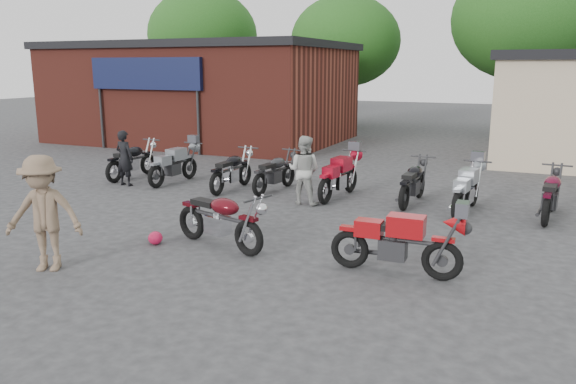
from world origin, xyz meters
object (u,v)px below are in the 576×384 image
at_px(person_dark, 125,158).
at_px(row_bike_2, 232,169).
at_px(person_tan, 44,214).
at_px(row_bike_0, 132,159).
at_px(helmet, 155,238).
at_px(row_bike_6, 467,187).
at_px(vintage_motorcycle, 220,216).
at_px(sportbike, 398,239).
at_px(person_light, 304,170).
at_px(row_bike_5, 413,180).
at_px(row_bike_3, 275,170).
at_px(row_bike_1, 174,163).
at_px(row_bike_4, 339,174).
at_px(row_bike_7, 551,192).

xyz_separation_m(person_dark, row_bike_2, (3.02, 0.70, -0.19)).
bearing_deg(person_tan, row_bike_0, 94.99).
bearing_deg(person_dark, row_bike_0, -56.86).
height_order(helmet, row_bike_6, row_bike_6).
relative_size(vintage_motorcycle, sportbike, 1.02).
xyz_separation_m(person_dark, row_bike_0, (-0.51, 0.93, -0.19)).
bearing_deg(sportbike, row_bike_2, 139.85).
relative_size(row_bike_2, row_bike_6, 0.98).
relative_size(person_light, row_bike_0, 0.82).
distance_m(person_dark, row_bike_2, 3.11).
relative_size(vintage_motorcycle, person_light, 1.26).
distance_m(helmet, row_bike_5, 6.41).
distance_m(person_tan, row_bike_3, 6.98).
bearing_deg(vintage_motorcycle, person_light, 104.34).
height_order(person_tan, row_bike_5, person_tan).
xyz_separation_m(sportbike, row_bike_0, (-9.07, 4.70, -0.00)).
bearing_deg(row_bike_0, vintage_motorcycle, -126.81).
bearing_deg(row_bike_1, row_bike_2, -90.07).
bearing_deg(sportbike, vintage_motorcycle, 178.12).
bearing_deg(row_bike_6, row_bike_3, 93.49).
bearing_deg(person_light, person_dark, 0.57).
relative_size(row_bike_3, row_bike_5, 0.97).
bearing_deg(person_dark, helmet, 139.32).
height_order(vintage_motorcycle, row_bike_1, vintage_motorcycle).
xyz_separation_m(helmet, row_bike_3, (0.11, 5.10, 0.44)).
distance_m(person_dark, row_bike_1, 1.36).
height_order(person_light, row_bike_6, person_light).
distance_m(person_tan, row_bike_2, 6.58).
bearing_deg(row_bike_2, row_bike_3, -71.66).
height_order(vintage_motorcycle, person_dark, person_dark).
xyz_separation_m(helmet, row_bike_4, (1.92, 5.05, 0.49)).
bearing_deg(sportbike, person_light, 128.63).
bearing_deg(row_bike_5, vintage_motorcycle, 155.52).
bearing_deg(row_bike_4, person_light, 155.53).
relative_size(vintage_motorcycle, row_bike_0, 1.03).
bearing_deg(row_bike_6, sportbike, -179.95).
height_order(sportbike, row_bike_7, sportbike).
bearing_deg(person_tan, person_dark, 95.03).
relative_size(person_tan, row_bike_4, 0.90).
bearing_deg(row_bike_5, person_tan, 150.04).
relative_size(helmet, row_bike_7, 0.13).
height_order(vintage_motorcycle, helmet, vintage_motorcycle).
distance_m(vintage_motorcycle, row_bike_0, 7.43).
distance_m(person_dark, person_light, 5.39).
distance_m(row_bike_0, row_bike_7, 11.35).
bearing_deg(person_light, row_bike_0, -8.41).
distance_m(sportbike, row_bike_7, 5.26).
bearing_deg(row_bike_2, sportbike, -127.67).
bearing_deg(row_bike_6, person_tan, 145.42).
relative_size(vintage_motorcycle, row_bike_6, 1.02).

